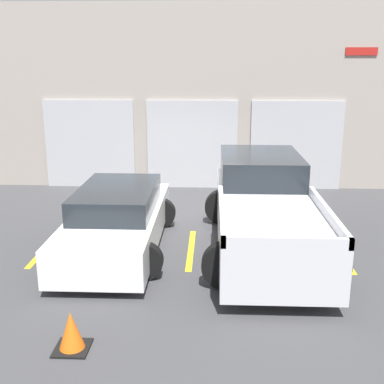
% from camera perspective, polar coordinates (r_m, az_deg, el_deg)
% --- Properties ---
extents(ground_plane, '(28.00, 28.00, 0.00)m').
position_cam_1_polar(ground_plane, '(12.06, 0.34, -2.97)').
color(ground_plane, '#3D3D3F').
extents(shophouse_building, '(16.83, 0.68, 5.43)m').
position_cam_1_polar(shophouse_building, '(14.78, 0.83, 10.97)').
color(shophouse_building, '#9E9389').
rests_on(shophouse_building, ground).
extents(pickup_truck, '(2.52, 5.49, 1.74)m').
position_cam_1_polar(pickup_truck, '(10.08, 8.60, -1.90)').
color(pickup_truck, silver).
rests_on(pickup_truck, ground).
extents(sedan_white, '(2.18, 4.55, 1.29)m').
position_cam_1_polar(sedan_white, '(10.01, -8.84, -3.29)').
color(sedan_white, white).
rests_on(sedan_white, ground).
extents(parking_stripe_far_left, '(0.12, 2.20, 0.01)m').
position_cam_1_polar(parking_stripe_far_left, '(10.59, -16.85, -6.26)').
color(parking_stripe_far_left, gold).
rests_on(parking_stripe_far_left, ground).
extents(parking_stripe_left, '(0.12, 2.20, 0.01)m').
position_cam_1_polar(parking_stripe_left, '(10.02, -0.12, -6.81)').
color(parking_stripe_left, gold).
rests_on(parking_stripe_left, ground).
extents(parking_stripe_centre, '(0.12, 2.20, 0.01)m').
position_cam_1_polar(parking_stripe_centre, '(10.35, 17.03, -6.79)').
color(parking_stripe_centre, gold).
rests_on(parking_stripe_centre, ground).
extents(traffic_cone, '(0.47, 0.47, 0.55)m').
position_cam_1_polar(traffic_cone, '(6.90, -14.11, -15.83)').
color(traffic_cone, black).
rests_on(traffic_cone, ground).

